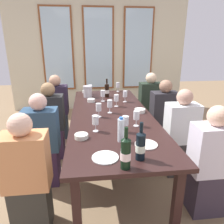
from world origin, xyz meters
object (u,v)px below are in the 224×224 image
(white_plate_1, at_px, (146,144))
(tasting_bowl_2, at_px, (86,92))
(dining_table, at_px, (111,118))
(seated_person_1, at_px, (210,165))
(tasting_bowl_1, at_px, (140,111))
(wine_glass_1, at_px, (99,108))
(wine_glass_5, at_px, (90,88))
(wine_glass_4, at_px, (103,94))
(wine_glass_2, at_px, (116,98))
(wine_glass_7, at_px, (125,121))
(wine_glass_3, at_px, (95,120))
(wine_glass_9, at_px, (125,94))
(seated_person_3, at_px, (150,105))
(seated_person_7, at_px, (163,118))
(tasting_bowl_0, at_px, (91,100))
(wine_bottle_1, at_px, (141,146))
(wine_glass_8, at_px, (118,85))
(wine_bottle_0, at_px, (126,153))
(wine_bottle_2, at_px, (107,90))
(metal_pitcher, at_px, (88,91))
(seated_person_4, at_px, (43,143))
(seated_person_5, at_px, (180,135))
(water_bottle, at_px, (121,130))
(wine_glass_6, at_px, (136,116))
(tasting_bowl_3, at_px, (81,136))
(seated_person_2, at_px, (57,109))
(white_plate_0, at_px, (105,157))
(seated_person_6, at_px, (51,123))
(wine_glass_0, at_px, (110,104))
(seated_person_0, at_px, (28,178))

(white_plate_1, distance_m, tasting_bowl_2, 2.19)
(dining_table, bearing_deg, seated_person_1, -49.78)
(tasting_bowl_1, height_order, wine_glass_1, wine_glass_1)
(wine_glass_5, distance_m, seated_person_1, 2.34)
(tasting_bowl_1, bearing_deg, wine_glass_4, 126.56)
(wine_glass_2, bearing_deg, wine_glass_7, -91.98)
(wine_glass_3, bearing_deg, wine_glass_9, 65.18)
(wine_glass_1, relative_size, seated_person_3, 0.16)
(wine_glass_7, relative_size, seated_person_7, 0.16)
(tasting_bowl_0, relative_size, seated_person_7, 0.11)
(wine_bottle_1, bearing_deg, wine_glass_8, 86.10)
(wine_bottle_0, distance_m, wine_bottle_2, 2.12)
(metal_pitcher, distance_m, tasting_bowl_0, 0.32)
(tasting_bowl_2, xyz_separation_m, seated_person_4, (-0.50, -1.54, -0.24))
(wine_glass_4, bearing_deg, dining_table, -83.95)
(seated_person_5, bearing_deg, wine_glass_9, 123.14)
(white_plate_1, height_order, metal_pitcher, metal_pitcher)
(water_bottle, bearing_deg, tasting_bowl_0, 100.19)
(seated_person_1, bearing_deg, wine_glass_7, 153.74)
(tasting_bowl_2, distance_m, wine_glass_9, 0.92)
(wine_glass_5, bearing_deg, wine_glass_6, -72.60)
(wine_bottle_2, xyz_separation_m, tasting_bowl_3, (-0.39, -1.57, -0.10))
(seated_person_2, xyz_separation_m, seated_person_3, (1.66, 0.06, 0.00))
(tasting_bowl_2, distance_m, wine_glass_8, 0.60)
(wine_glass_1, relative_size, seated_person_1, 0.16)
(white_plate_0, relative_size, tasting_bowl_2, 1.84)
(wine_bottle_0, relative_size, wine_bottle_2, 1.06)
(dining_table, distance_m, tasting_bowl_2, 1.26)
(seated_person_5, bearing_deg, wine_glass_1, 168.54)
(wine_bottle_1, distance_m, seated_person_6, 1.74)
(tasting_bowl_2, height_order, seated_person_4, seated_person_4)
(tasting_bowl_2, xyz_separation_m, seated_person_6, (-0.50, -0.92, -0.24))
(dining_table, xyz_separation_m, wine_glass_3, (-0.23, -0.55, 0.18))
(water_bottle, relative_size, wine_glass_9, 1.38)
(wine_glass_9, distance_m, seated_person_5, 1.07)
(white_plate_1, height_order, seated_person_2, seated_person_2)
(seated_person_1, height_order, seated_person_2, same)
(tasting_bowl_3, bearing_deg, seated_person_3, 55.44)
(wine_glass_8, distance_m, seated_person_5, 1.68)
(tasting_bowl_0, xyz_separation_m, tasting_bowl_1, (0.63, -0.59, 0.00))
(wine_glass_9, height_order, seated_person_7, seated_person_7)
(tasting_bowl_1, distance_m, wine_glass_9, 0.55)
(wine_glass_6, bearing_deg, wine_glass_0, 116.57)
(wine_glass_3, bearing_deg, tasting_bowl_3, -133.36)
(wine_glass_7, bearing_deg, wine_bottle_1, -87.28)
(wine_bottle_1, bearing_deg, wine_glass_0, 95.74)
(water_bottle, height_order, seated_person_0, seated_person_0)
(seated_person_1, bearing_deg, seated_person_2, 130.34)
(wine_glass_4, relative_size, wine_glass_8, 1.00)
(seated_person_7, bearing_deg, seated_person_3, 90.00)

